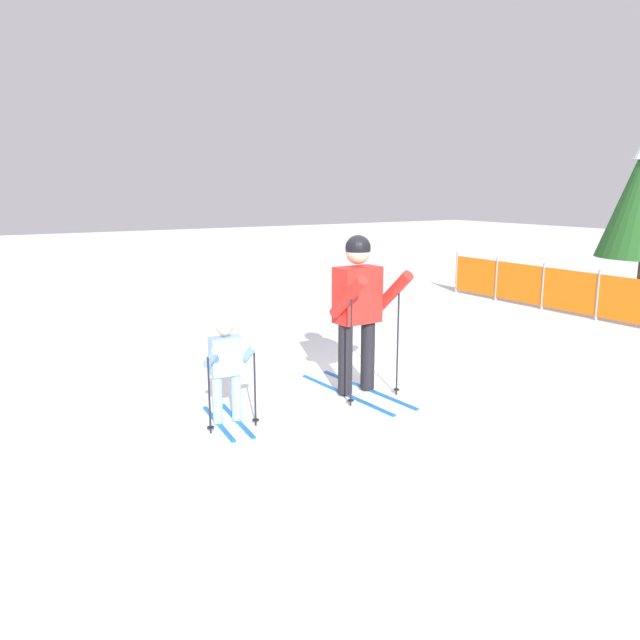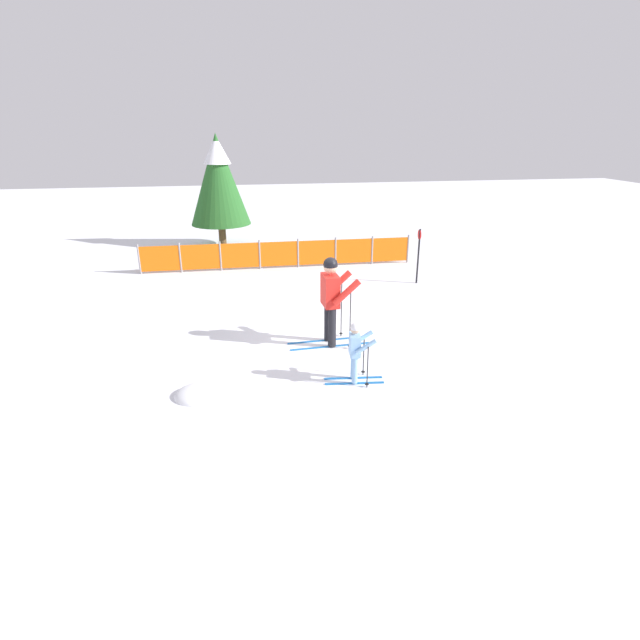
{
  "view_description": "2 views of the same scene",
  "coord_description": "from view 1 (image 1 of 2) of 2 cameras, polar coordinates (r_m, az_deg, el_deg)",
  "views": [
    {
      "loc": [
        6.05,
        -4.32,
        2.37
      ],
      "look_at": [
        0.45,
        -0.9,
        0.99
      ],
      "focal_mm": 35.0,
      "sensor_mm": 36.0,
      "label": 1
    },
    {
      "loc": [
        -1.58,
        -9.69,
        4.3
      ],
      "look_at": [
        -0.07,
        -0.85,
        0.78
      ],
      "focal_mm": 28.0,
      "sensor_mm": 36.0,
      "label": 2
    }
  ],
  "objects": [
    {
      "name": "skier_child",
      "position": [
        6.38,
        -8.56,
        -3.79
      ],
      "size": [
        1.08,
        0.54,
        1.13
      ],
      "rotation": [
        0.0,
        0.0,
        -0.11
      ],
      "color": "#1966B2",
      "rests_on": "ground_plane"
    },
    {
      "name": "safety_fence",
      "position": [
        12.11,
        26.42,
        1.61
      ],
      "size": [
        8.62,
        0.1,
        0.93
      ],
      "rotation": [
        0.0,
        0.0,
        -0.0
      ],
      "color": "gray",
      "rests_on": "ground_plane"
    },
    {
      "name": "skier_adult",
      "position": [
        7.17,
        3.57,
        1.79
      ],
      "size": [
        1.78,
        0.81,
        1.86
      ],
      "rotation": [
        0.0,
        0.0,
        0.06
      ],
      "color": "#1966B2",
      "rests_on": "ground_plane"
    },
    {
      "name": "snow_mound",
      "position": [
        9.02,
        -15.59,
        -3.77
      ],
      "size": [
        0.87,
        0.74,
        0.35
      ],
      "primitive_type": "ellipsoid",
      "color": "white",
      "rests_on": "ground_plane"
    },
    {
      "name": "ground_plane",
      "position": [
        7.8,
        3.9,
        -5.81
      ],
      "size": [
        60.0,
        60.0,
        0.0
      ],
      "primitive_type": "plane",
      "color": "white"
    }
  ]
}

